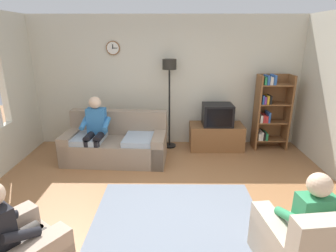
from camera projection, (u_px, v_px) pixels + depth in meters
The scene contains 12 objects.
ground_plane at pixel (165, 212), 3.71m from camera, with size 12.00×12.00×0.00m, color #9E6B42.
back_wall_assembly at pixel (167, 82), 5.82m from camera, with size 6.20×0.17×2.70m.
couch at pixel (116, 144), 5.22m from camera, with size 1.95×0.99×0.90m.
tv_stand at pixel (216, 136), 5.76m from camera, with size 1.10×0.56×0.53m.
tv at pixel (218, 115), 5.59m from camera, with size 0.60×0.49×0.44m.
bookshelf at pixel (269, 111), 5.65m from camera, with size 0.68×0.36×1.56m.
floor_lamp at pixel (169, 79), 5.49m from camera, with size 0.28×0.28×1.85m.
armchair_near_bookshelf at pixel (307, 250), 2.66m from camera, with size 0.89×0.96×0.90m.
area_rug at pixel (178, 218), 3.58m from camera, with size 2.20×1.70×0.01m, color slate.
person_on_couch at pixel (95, 127), 5.00m from camera, with size 0.53×0.55×1.24m.
person_in_left_armchair at pixel (10, 229), 2.48m from camera, with size 0.62×0.64×1.12m.
person_in_right_armchair at pixel (307, 217), 2.65m from camera, with size 0.54×0.57×1.12m.
Camera 1 is at (0.06, -3.16, 2.27)m, focal length 29.17 mm.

